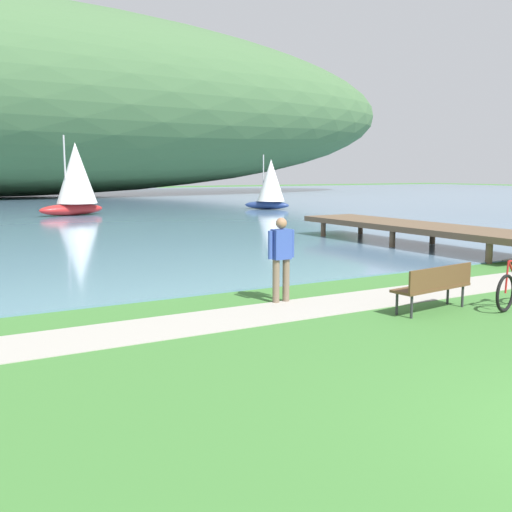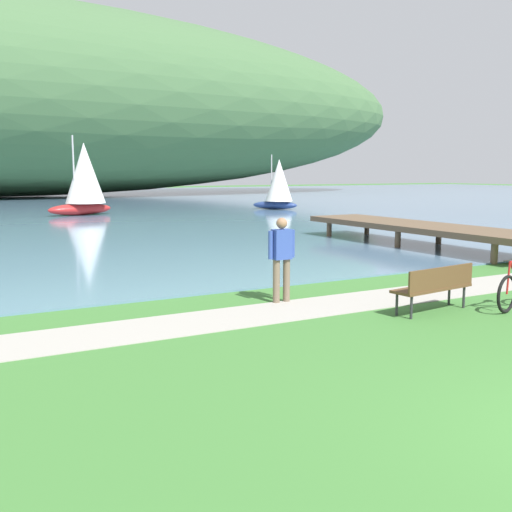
% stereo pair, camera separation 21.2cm
% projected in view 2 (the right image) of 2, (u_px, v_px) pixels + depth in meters
% --- Properties ---
extents(bay_water, '(180.00, 80.00, 0.04)m').
position_uv_depth(bay_water, '(12.00, 204.00, 47.94)').
color(bay_water, '#5B7F9E').
rests_on(bay_water, ground).
extents(shoreline_path, '(60.00, 1.50, 0.01)m').
position_uv_depth(shoreline_path, '(295.00, 309.00, 11.43)').
color(shoreline_path, '#A39E93').
rests_on(shoreline_path, ground).
extents(park_bench_near_camera, '(1.84, 0.69, 0.88)m').
position_uv_depth(park_bench_near_camera, '(435.00, 285.00, 11.15)').
color(park_bench_near_camera, brown).
rests_on(park_bench_near_camera, ground).
extents(person_at_shoreline, '(0.61, 0.23, 1.71)m').
position_uv_depth(person_at_shoreline, '(282.00, 254.00, 11.94)').
color(person_at_shoreline, '#72604C').
rests_on(person_at_shoreline, ground).
extents(sailboat_nearest_to_shore, '(2.92, 3.03, 3.73)m').
position_uv_depth(sailboat_nearest_to_shore, '(279.00, 184.00, 41.09)').
color(sailboat_nearest_to_shore, navy).
rests_on(sailboat_nearest_to_shore, bay_water).
extents(sailboat_toward_hillside, '(4.13, 2.86, 4.68)m').
position_uv_depth(sailboat_toward_hillside, '(84.00, 178.00, 35.68)').
color(sailboat_toward_hillside, '#B22323').
rests_on(sailboat_toward_hillside, bay_water).
extents(pier_dock, '(2.40, 10.00, 0.80)m').
position_uv_depth(pier_dock, '(419.00, 227.00, 20.91)').
color(pier_dock, brown).
rests_on(pier_dock, ground).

